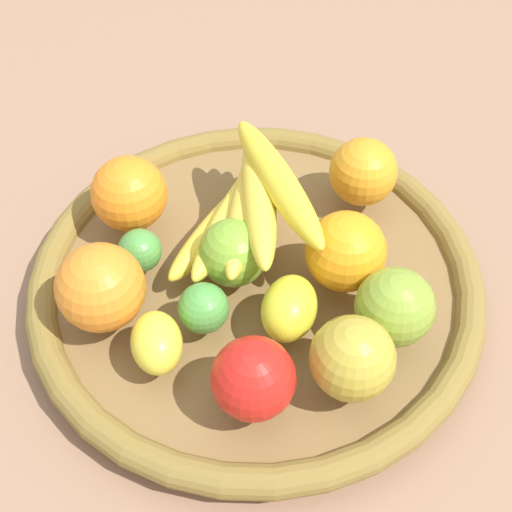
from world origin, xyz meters
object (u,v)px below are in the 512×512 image
(orange_3, at_px, (346,251))
(banana_bunch, at_px, (248,203))
(lemon_1, at_px, (157,343))
(apple_2, at_px, (233,253))
(apple_1, at_px, (253,379))
(apple_0, at_px, (352,358))
(orange_0, at_px, (129,194))
(lemon_0, at_px, (289,308))
(orange_1, at_px, (101,287))
(lime_0, at_px, (203,308))
(apple_3, at_px, (395,307))
(orange_2, at_px, (363,172))
(lime_1, at_px, (140,250))

(orange_3, height_order, banana_bunch, banana_bunch)
(lemon_1, bearing_deg, apple_2, -72.11)
(apple_1, height_order, lemon_1, apple_1)
(apple_0, xyz_separation_m, orange_0, (0.28, 0.05, 0.00))
(orange_3, relative_size, lemon_0, 1.14)
(lemon_1, bearing_deg, orange_1, 10.65)
(orange_1, distance_m, lemon_1, 0.07)
(apple_1, distance_m, lemon_1, 0.10)
(lime_0, relative_size, lemon_0, 0.69)
(apple_2, bearing_deg, lime_0, 118.36)
(apple_3, xyz_separation_m, banana_bunch, (0.17, 0.03, 0.01))
(orange_3, distance_m, orange_0, 0.22)
(apple_0, relative_size, orange_0, 0.95)
(lemon_1, relative_size, lemon_0, 0.90)
(orange_2, bearing_deg, orange_1, 84.37)
(apple_1, bearing_deg, lemon_1, 25.10)
(orange_1, distance_m, banana_bunch, 0.17)
(lime_0, bearing_deg, apple_3, -130.21)
(banana_bunch, bearing_deg, orange_0, 43.33)
(lime_0, xyz_separation_m, lime_1, (0.09, 0.01, -0.00))
(orange_2, distance_m, lemon_0, 0.19)
(orange_2, bearing_deg, apple_2, 91.63)
(orange_3, relative_size, banana_bunch, 0.40)
(apple_0, bearing_deg, lime_0, 26.76)
(lime_0, distance_m, lime_1, 0.10)
(orange_0, bearing_deg, apple_0, -170.39)
(apple_1, relative_size, orange_0, 0.92)
(apple_2, bearing_deg, banana_bunch, -52.01)
(orange_1, relative_size, orange_0, 1.06)
(apple_3, bearing_deg, orange_1, 48.47)
(apple_0, height_order, banana_bunch, banana_bunch)
(lime_0, height_order, lemon_1, lime_0)
(apple_1, xyz_separation_m, banana_bunch, (0.15, -0.11, 0.01))
(apple_2, bearing_deg, apple_1, 150.48)
(apple_1, xyz_separation_m, apple_3, (-0.02, -0.14, 0.00))
(orange_2, height_order, orange_0, orange_0)
(lime_0, distance_m, apple_1, 0.09)
(orange_1, relative_size, lime_1, 1.89)
(orange_1, relative_size, apple_0, 1.11)
(banana_bunch, bearing_deg, lemon_0, 160.79)
(orange_0, xyz_separation_m, lime_1, (-0.06, 0.02, -0.02))
(orange_3, bearing_deg, orange_2, -51.48)
(lemon_1, height_order, orange_3, orange_3)
(apple_2, xyz_separation_m, orange_2, (0.00, -0.17, 0.00))
(apple_2, relative_size, banana_bunch, 0.35)
(orange_1, xyz_separation_m, orange_3, (-0.10, -0.20, -0.00))
(orange_1, height_order, banana_bunch, banana_bunch)
(lemon_0, height_order, lime_1, lemon_0)
(apple_0, bearing_deg, orange_0, 9.61)
(lemon_1, xyz_separation_m, orange_2, (0.04, -0.28, 0.01))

